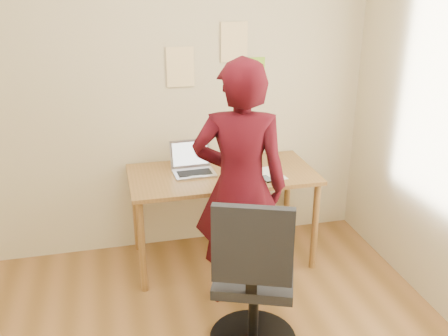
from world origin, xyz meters
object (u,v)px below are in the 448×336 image
object	(u,v)px
office_chair	(253,287)
desk	(222,183)
person	(240,187)
laptop	(193,166)
phone	(267,179)

from	to	relation	value
office_chair	desk	bearing A→B (deg)	107.76
person	office_chair	bearing A→B (deg)	99.70
laptop	office_chair	bearing A→B (deg)	-85.20
desk	phone	size ratio (longest dim) A/B	10.37
laptop	person	distance (m)	0.65
desk	office_chair	world-z (taller)	office_chair
desk	phone	bearing A→B (deg)	-36.56
office_chair	person	bearing A→B (deg)	105.05
laptop	person	bearing A→B (deg)	-74.01
laptop	person	size ratio (longest dim) A/B	0.19
phone	person	size ratio (longest dim) A/B	0.08
laptop	phone	distance (m)	0.57
laptop	office_chair	world-z (taller)	office_chair
desk	laptop	world-z (taller)	laptop
office_chair	person	size ratio (longest dim) A/B	0.61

